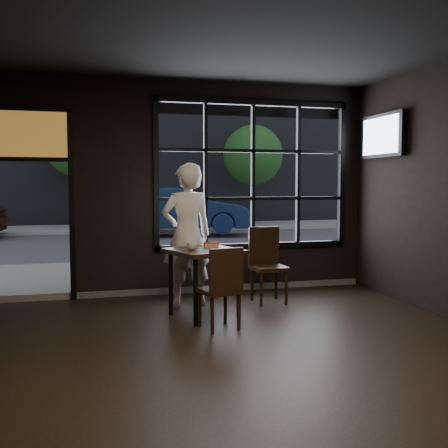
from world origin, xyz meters
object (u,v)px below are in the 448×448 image
object	(u,v)px
navy_car	(182,210)
chair_near	(219,288)
man	(187,235)
cafe_table	(204,283)

from	to	relation	value
navy_car	chair_near	bearing A→B (deg)	-178.57
man	navy_car	size ratio (longest dim) A/B	0.45
cafe_table	man	bearing A→B (deg)	79.86
cafe_table	navy_car	size ratio (longest dim) A/B	0.20
cafe_table	man	xyz separation A→B (m)	(-0.10, 0.63, 0.54)
cafe_table	chair_near	size ratio (longest dim) A/B	0.90
cafe_table	navy_car	distance (m)	10.25
cafe_table	navy_car	xyz separation A→B (m)	(1.51, 10.13, 0.39)
navy_car	man	bearing A→B (deg)	179.60
cafe_table	chair_near	bearing A→B (deg)	-104.30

